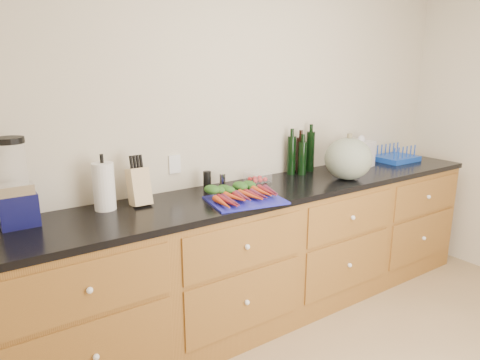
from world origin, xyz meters
TOP-DOWN VIEW (x-y plane):
  - wall_back at (0.00, 1.62)m, footprint 4.10×0.05m
  - cabinets at (0.00, 1.30)m, footprint 3.60×0.64m
  - countertop at (0.00, 1.30)m, footprint 3.64×0.62m
  - cutting_board at (-0.35, 1.14)m, footprint 0.50×0.41m
  - carrots at (-0.35, 1.18)m, footprint 0.41×0.30m
  - squash at (0.58, 1.16)m, footprint 0.34×0.34m
  - blender_appliance at (-1.55, 1.46)m, footprint 0.18×0.18m
  - paper_towel at (-1.11, 1.46)m, footprint 0.12×0.12m
  - knife_block at (-0.91, 1.44)m, footprint 0.11×0.11m
  - grinder_salt at (-0.42, 1.48)m, footprint 0.05×0.05m
  - grinder_pepper at (-0.42, 1.48)m, footprint 0.05×0.05m
  - canister_chrome at (-0.31, 1.48)m, footprint 0.04×0.04m
  - tomato_box at (-0.02, 1.47)m, footprint 0.16×0.13m
  - bottles at (0.43, 1.51)m, footprint 0.26×0.13m
  - grocery_bag at (0.94, 1.42)m, footprint 0.33×0.29m
  - dish_rack at (1.43, 1.38)m, footprint 0.35×0.28m

SIDE VIEW (x-z plane):
  - cabinets at x=0.00m, z-range 0.00..0.90m
  - countertop at x=0.00m, z-range 0.90..0.94m
  - cutting_board at x=-0.35m, z-range 0.94..0.95m
  - carrots at x=-0.35m, z-range 0.95..1.00m
  - dish_rack at x=1.43m, z-range 0.91..1.05m
  - tomato_box at x=-0.02m, z-range 0.94..1.02m
  - canister_chrome at x=-0.31m, z-range 0.94..1.04m
  - grinder_salt at x=-0.42m, z-range 0.94..1.05m
  - grinder_pepper at x=-0.42m, z-range 0.94..1.07m
  - grocery_bag at x=0.94m, z-range 0.94..1.15m
  - knife_block at x=-0.91m, z-range 0.94..1.16m
  - paper_towel at x=-1.11m, z-range 0.94..1.21m
  - bottles at x=0.43m, z-range 0.93..1.24m
  - squash at x=0.58m, z-range 0.94..1.25m
  - blender_appliance at x=-1.55m, z-range 0.91..1.37m
  - wall_back at x=0.00m, z-range 0.00..2.60m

